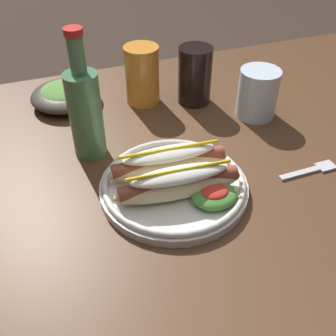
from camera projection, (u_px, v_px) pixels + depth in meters
dining_table at (196, 198)px, 0.84m from camera, size 1.43×0.97×0.74m
hot_dog_plate at (175, 180)px, 0.70m from camera, size 0.27×0.27×0.08m
fork at (312, 170)px, 0.76m from camera, size 0.12×0.03×0.00m
soda_cup at (195, 75)px, 0.93m from camera, size 0.08×0.08×0.13m
water_cup at (258, 93)px, 0.89m from camera, size 0.09×0.09×0.11m
extra_cup at (142, 75)px, 0.93m from camera, size 0.08×0.08×0.14m
glass_bottle at (85, 110)px, 0.75m from camera, size 0.06×0.06×0.25m
side_bowl at (65, 94)px, 0.95m from camera, size 0.16×0.16×0.05m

